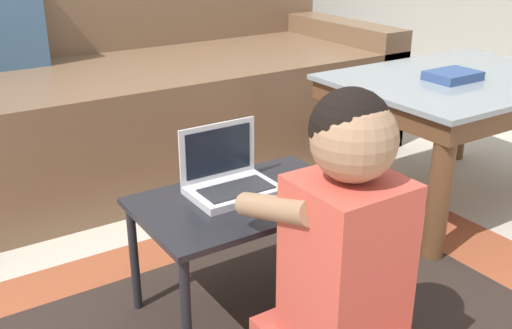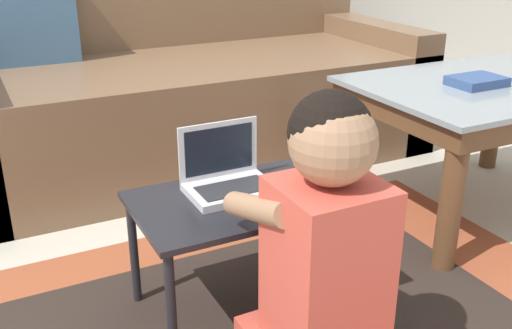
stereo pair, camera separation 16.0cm
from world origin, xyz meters
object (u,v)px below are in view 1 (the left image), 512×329
Objects in this scene: laptop at (230,181)px; person_seated at (344,266)px; couch at (160,95)px; coffee_table at (458,97)px; computer_mouse at (303,183)px; laptop_desk at (245,211)px; book_on_table at (453,76)px.

laptop is 0.32× the size of person_seated.
coffee_table is (0.72, -1.02, 0.12)m from couch.
laptop reaches higher than computer_mouse.
book_on_table is (0.96, 0.16, 0.20)m from laptop_desk.
couch is at bearing 122.24° from book_on_table.
laptop is at bearing 106.62° from laptop_desk.
laptop reaches higher than coffee_table.
person_seated is 1.10m from book_on_table.
person_seated reaches higher than computer_mouse.
couch is 17.95× the size of computer_mouse.
person_seated is at bearing -100.52° from couch.
laptop_desk is at bearing -170.34° from coffee_table.
book_on_table is at bearing -166.16° from coffee_table.
coffee_table is at bearing 14.36° from computer_mouse.
coffee_table is 1.24× the size of person_seated.
couch is 1.26m from coffee_table.
laptop_desk is 0.79× the size of person_seated.
computer_mouse is (0.17, -0.10, -0.01)m from laptop.
laptop_desk is 2.48× the size of laptop.
computer_mouse is at bearing -97.16° from couch.
laptop is at bearing -173.64° from book_on_table.
couch is 1.26m from computer_mouse.
couch reaches higher than person_seated.
laptop_desk is 0.09m from laptop.
laptop is (-1.05, -0.13, -0.04)m from coffee_table.
computer_mouse is at bearing -18.40° from laptop_desk.
couch is 8.89× the size of laptop.
couch reaches higher than computer_mouse.
couch is at bearing 74.35° from laptop.
person_seated reaches higher than book_on_table.
laptop is 0.19m from computer_mouse.
laptop reaches higher than laptop_desk.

